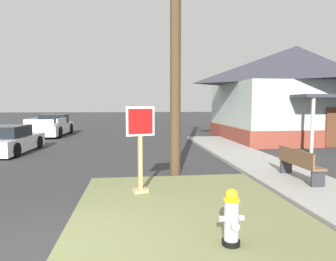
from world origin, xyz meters
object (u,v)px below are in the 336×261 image
object	(u,v)px
fire_hydrant	(231,219)
parked_sedan_white	(9,141)
street_bench	(299,163)
manhole_cover	(101,186)
stop_sign	(140,152)
pickup_truck_white	(52,127)

from	to	relation	value
fire_hydrant	parked_sedan_white	xyz separation A→B (m)	(-7.13, 9.94, 0.05)
street_bench	fire_hydrant	bearing A→B (deg)	-132.49
manhole_cover	stop_sign	bearing A→B (deg)	-42.28
pickup_truck_white	street_bench	distance (m)	17.47
fire_hydrant	street_bench	distance (m)	4.62
parked_sedan_white	pickup_truck_white	size ratio (longest dim) A/B	0.81
fire_hydrant	pickup_truck_white	bearing A→B (deg)	112.44
fire_hydrant	stop_sign	world-z (taller)	stop_sign
pickup_truck_white	fire_hydrant	bearing A→B (deg)	-67.56
stop_sign	manhole_cover	world-z (taller)	stop_sign
fire_hydrant	stop_sign	xyz separation A→B (m)	(-1.30, 2.86, 0.59)
fire_hydrant	pickup_truck_white	xyz separation A→B (m)	(-7.22, 17.49, 0.13)
fire_hydrant	manhole_cover	world-z (taller)	fire_hydrant
stop_sign	parked_sedan_white	distance (m)	9.19
stop_sign	pickup_truck_white	distance (m)	15.79
fire_hydrant	manhole_cover	bearing A→B (deg)	121.67
manhole_cover	pickup_truck_white	bearing A→B (deg)	109.59
fire_hydrant	street_bench	bearing A→B (deg)	47.51
manhole_cover	pickup_truck_white	distance (m)	14.52
manhole_cover	street_bench	world-z (taller)	street_bench
parked_sedan_white	pickup_truck_white	distance (m)	7.55
street_bench	manhole_cover	bearing A→B (deg)	175.70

